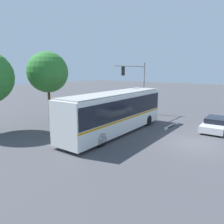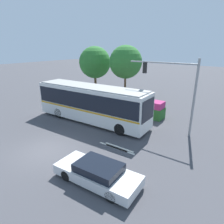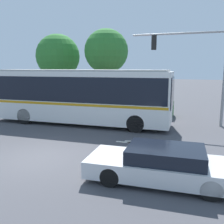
% 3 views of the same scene
% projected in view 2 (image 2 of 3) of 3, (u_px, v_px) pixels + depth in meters
% --- Properties ---
extents(ground_plane, '(140.00, 140.00, 0.00)m').
position_uv_depth(ground_plane, '(47.00, 151.00, 13.67)').
color(ground_plane, '#444449').
extents(city_bus, '(11.62, 3.00, 3.45)m').
position_uv_depth(city_bus, '(91.00, 102.00, 18.37)').
color(city_bus, silver).
rests_on(city_bus, ground).
extents(sedan_foreground, '(4.82, 2.12, 1.13)m').
position_uv_depth(sedan_foreground, '(97.00, 173.00, 10.38)').
color(sedan_foreground, silver).
rests_on(sedan_foreground, ground).
extents(traffic_light_pole, '(5.77, 0.24, 6.09)m').
position_uv_depth(traffic_light_pole, '(177.00, 84.00, 15.47)').
color(traffic_light_pole, gray).
rests_on(traffic_light_pole, ground).
extents(flowering_hedge, '(7.53, 1.44, 1.73)m').
position_uv_depth(flowering_hedge, '(130.00, 105.00, 21.13)').
color(flowering_hedge, '#286028').
rests_on(flowering_hedge, ground).
extents(street_tree_left, '(4.40, 4.40, 6.89)m').
position_uv_depth(street_tree_left, '(95.00, 63.00, 27.46)').
color(street_tree_left, brown).
rests_on(street_tree_left, ground).
extents(street_tree_centre, '(3.99, 3.99, 7.03)m').
position_uv_depth(street_tree_centre, '(126.00, 62.00, 23.77)').
color(street_tree_centre, brown).
rests_on(street_tree_centre, ground).
extents(lane_stripe_near, '(2.40, 0.16, 0.01)m').
position_uv_depth(lane_stripe_near, '(119.00, 147.00, 14.09)').
color(lane_stripe_near, silver).
rests_on(lane_stripe_near, ground).
extents(lane_stripe_mid, '(2.40, 0.16, 0.01)m').
position_uv_depth(lane_stripe_mid, '(120.00, 149.00, 13.82)').
color(lane_stripe_mid, silver).
rests_on(lane_stripe_mid, ground).
extents(lane_stripe_far, '(2.40, 0.16, 0.01)m').
position_uv_depth(lane_stripe_far, '(113.00, 147.00, 14.13)').
color(lane_stripe_far, silver).
rests_on(lane_stripe_far, ground).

